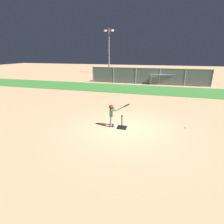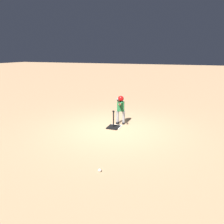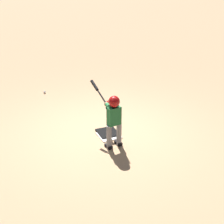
{
  "view_description": "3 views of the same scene",
  "coord_description": "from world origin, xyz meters",
  "px_view_note": "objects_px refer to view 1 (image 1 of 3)",
  "views": [
    {
      "loc": [
        1.45,
        -7.65,
        3.45
      ],
      "look_at": [
        -0.74,
        0.25,
        0.65
      ],
      "focal_mm": 28.0,
      "sensor_mm": 36.0,
      "label": 1
    },
    {
      "loc": [
        6.89,
        2.59,
        2.65
      ],
      "look_at": [
        -0.23,
        -0.15,
        0.57
      ],
      "focal_mm": 35.0,
      "sensor_mm": 36.0,
      "label": 2
    },
    {
      "loc": [
        -5.74,
        2.13,
        3.22
      ],
      "look_at": [
        -0.35,
        -0.09,
        0.59
      ],
      "focal_mm": 50.0,
      "sensor_mm": 36.0,
      "label": 3
    }
  ],
  "objects_px": {
    "bleachers_left_center": "(164,78)",
    "baseball": "(186,127)",
    "batter_child": "(112,113)",
    "bleachers_center": "(108,75)",
    "batting_tee": "(122,126)"
  },
  "relations": [
    {
      "from": "bleachers_center",
      "to": "bleachers_left_center",
      "type": "bearing_deg",
      "value": -4.26
    },
    {
      "from": "bleachers_left_center",
      "to": "baseball",
      "type": "bearing_deg",
      "value": -85.6
    },
    {
      "from": "batting_tee",
      "to": "bleachers_center",
      "type": "relative_size",
      "value": 0.2
    },
    {
      "from": "bleachers_left_center",
      "to": "bleachers_center",
      "type": "bearing_deg",
      "value": 175.74
    },
    {
      "from": "baseball",
      "to": "bleachers_left_center",
      "type": "xyz_separation_m",
      "value": [
        -1.01,
        13.11,
        0.54
      ]
    },
    {
      "from": "batter_child",
      "to": "bleachers_center",
      "type": "bearing_deg",
      "value": 107.18
    },
    {
      "from": "bleachers_center",
      "to": "batting_tee",
      "type": "bearing_deg",
      "value": -71.05
    },
    {
      "from": "batter_child",
      "to": "bleachers_left_center",
      "type": "xyz_separation_m",
      "value": [
        2.48,
        13.81,
        -0.11
      ]
    },
    {
      "from": "batter_child",
      "to": "bleachers_center",
      "type": "xyz_separation_m",
      "value": [
        -4.43,
        14.32,
        -0.02
      ]
    },
    {
      "from": "batting_tee",
      "to": "baseball",
      "type": "bearing_deg",
      "value": 14.78
    },
    {
      "from": "batting_tee",
      "to": "batter_child",
      "type": "bearing_deg",
      "value": 170.27
    },
    {
      "from": "batting_tee",
      "to": "baseball",
      "type": "relative_size",
      "value": 8.64
    },
    {
      "from": "bleachers_center",
      "to": "batter_child",
      "type": "bearing_deg",
      "value": -72.82
    },
    {
      "from": "batter_child",
      "to": "baseball",
      "type": "relative_size",
      "value": 15.89
    },
    {
      "from": "batting_tee",
      "to": "bleachers_left_center",
      "type": "distance_m",
      "value": 14.04
    }
  ]
}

